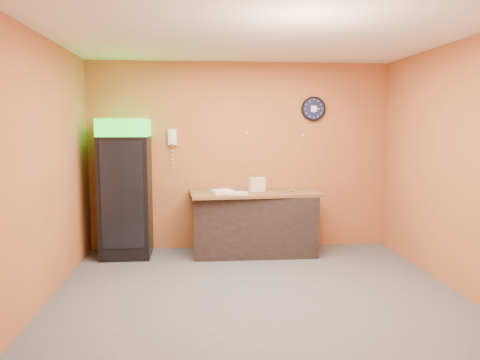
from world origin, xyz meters
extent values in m
plane|color=#47474C|center=(0.00, 0.00, 0.00)|extent=(4.50, 4.50, 0.00)
cube|color=#B66233|center=(0.00, 2.00, 1.40)|extent=(4.50, 0.02, 2.80)
cube|color=#B66233|center=(-2.25, 0.00, 1.40)|extent=(0.02, 4.00, 2.80)
cube|color=#B66233|center=(2.25, 0.00, 1.40)|extent=(0.02, 4.00, 2.80)
cube|color=white|center=(0.00, 0.00, 2.80)|extent=(4.50, 4.00, 0.02)
cube|color=black|center=(-1.66, 1.65, 0.85)|extent=(0.69, 0.69, 1.71)
cube|color=#18D022|center=(-1.66, 1.65, 1.83)|extent=(0.69, 0.69, 0.24)
cube|color=black|center=(-1.67, 1.30, 0.93)|extent=(0.57, 0.03, 1.46)
cube|color=black|center=(0.17, 1.61, 0.44)|extent=(1.75, 0.78, 0.87)
cylinder|color=black|center=(1.10, 1.98, 2.11)|extent=(0.37, 0.05, 0.37)
cylinder|color=#0F1433|center=(1.10, 1.95, 2.11)|extent=(0.31, 0.01, 0.31)
cube|color=white|center=(1.10, 1.94, 2.11)|extent=(0.09, 0.00, 0.09)
cube|color=white|center=(-1.01, 1.96, 1.68)|extent=(0.12, 0.07, 0.23)
cube|color=white|center=(-1.01, 1.91, 1.68)|extent=(0.05, 0.04, 0.19)
cube|color=brown|center=(0.17, 1.61, 0.89)|extent=(1.89, 0.99, 0.04)
cube|color=beige|center=(0.21, 1.61, 0.94)|extent=(0.25, 0.16, 0.05)
cube|color=beige|center=(0.21, 1.61, 0.99)|extent=(0.25, 0.16, 0.05)
cube|color=beige|center=(0.21, 1.61, 1.04)|extent=(0.25, 0.16, 0.05)
cube|color=beige|center=(0.21, 1.61, 1.09)|extent=(0.25, 0.16, 0.05)
cube|color=white|center=(-0.28, 1.42, 0.93)|extent=(0.32, 0.22, 0.04)
cube|color=white|center=(-0.09, 1.33, 0.93)|extent=(0.28, 0.15, 0.04)
cube|color=white|center=(-0.32, 1.60, 0.93)|extent=(0.30, 0.21, 0.04)
cylinder|color=silver|center=(-0.11, 1.67, 0.94)|extent=(0.06, 0.06, 0.06)
camera|label=1|loc=(-0.62, -5.03, 1.85)|focal=35.00mm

